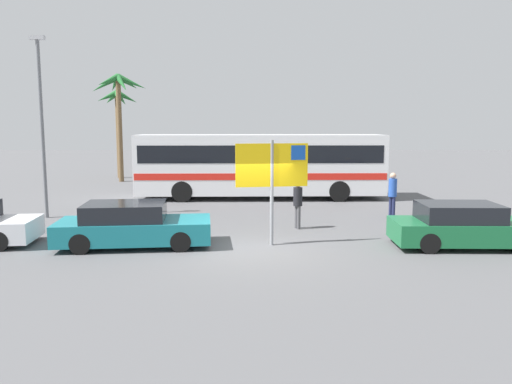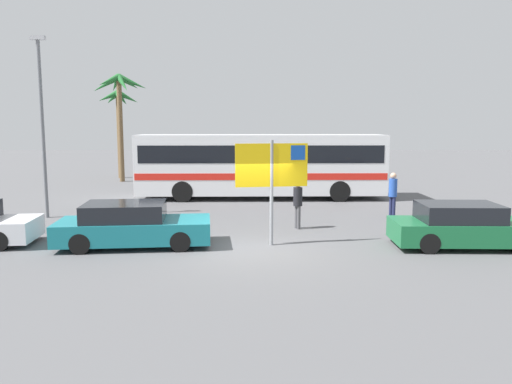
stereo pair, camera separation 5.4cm
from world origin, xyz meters
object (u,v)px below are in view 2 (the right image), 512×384
at_px(bus_front_coach, 261,163).
at_px(car_green, 465,226).
at_px(ferry_sign, 273,169).
at_px(pedestrian_near_sign, 298,201).
at_px(pedestrian_by_bus, 393,191).
at_px(car_teal, 132,225).

bearing_deg(bus_front_coach, car_green, -60.45).
bearing_deg(ferry_sign, pedestrian_near_sign, 59.78).
height_order(car_green, pedestrian_near_sign, pedestrian_near_sign).
bearing_deg(bus_front_coach, pedestrian_near_sign, -81.50).
distance_m(bus_front_coach, pedestrian_near_sign, 7.63).
distance_m(pedestrian_by_bus, pedestrian_near_sign, 4.30).
bearing_deg(pedestrian_near_sign, ferry_sign, 48.11).
bearing_deg(bus_front_coach, pedestrian_by_bus, -48.52).
xyz_separation_m(car_green, pedestrian_by_bus, (-0.83, 4.65, 0.44)).
distance_m(bus_front_coach, car_green, 11.91).
distance_m(ferry_sign, car_teal, 4.59).
bearing_deg(car_green, car_teal, -179.58).
relative_size(ferry_sign, pedestrian_by_bus, 1.77).
relative_size(ferry_sign, car_teal, 0.68).
relative_size(ferry_sign, car_green, 0.72).
relative_size(ferry_sign, pedestrian_near_sign, 1.89).
relative_size(car_green, pedestrian_near_sign, 2.62).
relative_size(car_teal, pedestrian_by_bus, 2.59).
xyz_separation_m(bus_front_coach, car_teal, (-4.14, -10.00, -1.15)).
height_order(bus_front_coach, pedestrian_near_sign, bus_front_coach).
relative_size(car_teal, pedestrian_near_sign, 2.78).
bearing_deg(pedestrian_by_bus, bus_front_coach, 108.32).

